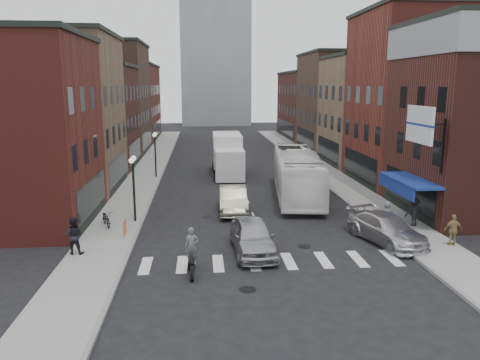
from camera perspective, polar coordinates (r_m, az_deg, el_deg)
name	(u,v)px	position (r m, az deg, el deg)	size (l,w,h in m)	color
ground	(264,241)	(25.57, 2.94, -7.45)	(160.00, 160.00, 0.00)	black
sidewalk_left	(149,170)	(46.97, -11.08, 1.24)	(3.00, 74.00, 0.15)	gray
sidewalk_right	(318,167)	(48.16, 9.46, 1.55)	(3.00, 74.00, 0.15)	gray
curb_left	(164,170)	(46.84, -9.25, 1.18)	(0.20, 74.00, 0.16)	gray
curb_right	(303,168)	(47.83, 7.72, 1.44)	(0.20, 74.00, 0.16)	gray
crosswalk_stripes	(272,262)	(22.79, 3.97, -9.90)	(12.00, 2.20, 0.01)	silver
bldg_left_near	(1,131)	(30.86, -27.15, 5.33)	(10.30, 9.20, 11.30)	maroon
bldg_left_mid_a	(51,113)	(39.76, -22.09, 7.60)	(10.30, 10.20, 12.30)	#86644A
bldg_left_mid_b	(83,117)	(49.45, -18.62, 7.29)	(10.30, 10.20, 10.30)	#481F19
bldg_left_far_a	(104,98)	(60.11, -16.25, 9.52)	(10.30, 12.20, 13.30)	#493524
bldg_left_far_b	(123,102)	(73.92, -14.09, 9.16)	(10.30, 16.20, 11.30)	maroon
bldg_right_mid_a	(421,99)	(42.16, 21.22, 9.20)	(10.30, 10.20, 14.30)	maroon
bldg_right_mid_b	(376,111)	(51.40, 16.22, 8.14)	(10.30, 10.20, 11.30)	#86644A
bldg_right_far_a	(344,102)	(61.77, 12.59, 9.28)	(10.30, 12.20, 12.30)	#493524
bldg_right_far_b	(317,105)	(75.28, 9.37, 9.01)	(10.30, 16.20, 10.30)	#481F19
awning_blue	(407,182)	(29.70, 19.64, -0.18)	(1.80, 5.00, 0.78)	navy
billboard_sign	(421,126)	(27.29, 21.21, 6.18)	(1.52, 3.00, 3.70)	black
distant_tower	(214,2)	(103.35, -3.13, 20.85)	(14.00, 14.00, 50.00)	#9399A0
streetlamp_near	(133,177)	(28.76, -12.88, 0.42)	(0.32, 1.22, 4.11)	black
streetlamp_far	(155,146)	(42.49, -10.32, 4.06)	(0.32, 1.22, 4.11)	black
bike_rack	(125,228)	(26.76, -13.87, -5.68)	(0.08, 0.68, 0.80)	#D8590C
box_truck	(228,155)	(43.68, -1.50, 3.04)	(2.72, 8.62, 3.74)	white
motorcycle_rider	(192,253)	(21.04, -5.88, -8.82)	(0.63, 2.14, 2.18)	black
transit_bus	(297,174)	(35.28, 6.96, 0.74)	(2.94, 12.56, 3.50)	white
sedan_left_near	(253,236)	(23.63, 1.57, -6.87)	(2.02, 5.02, 1.71)	#A9A9AE
sedan_left_far	(233,200)	(31.01, -0.86, -2.41)	(1.78, 5.09, 1.68)	#ABA78B
curb_car	(387,229)	(26.30, 17.44, -5.71)	(2.12, 5.22, 1.52)	silver
parked_bicycle	(106,218)	(28.68, -15.98, -4.49)	(0.62, 1.78, 0.93)	black
ped_left_solo	(74,236)	(24.42, -19.60, -6.40)	(0.90, 0.52, 1.86)	black
ped_right_a	(414,212)	(29.34, 20.45, -3.65)	(1.10, 0.54, 1.70)	black
ped_right_b	(453,230)	(26.62, 24.56, -5.55)	(0.97, 0.48, 1.65)	olive
ped_right_c	(387,214)	(28.53, 17.49, -4.00)	(0.77, 0.50, 1.57)	slate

